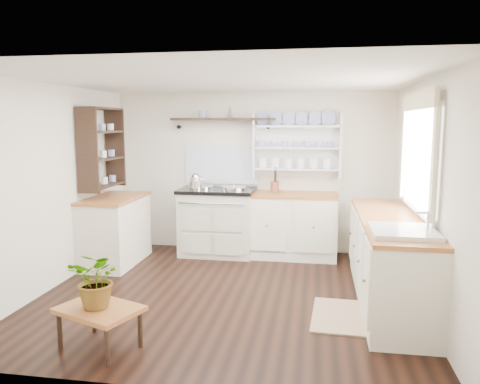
# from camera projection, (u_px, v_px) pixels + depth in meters

# --- Properties ---
(floor) EXTENTS (4.00, 3.80, 0.01)m
(floor) POSITION_uv_depth(u_px,v_px,m) (228.00, 294.00, 5.14)
(floor) COLOR black
(floor) RESTS_ON ground
(wall_back) EXTENTS (4.00, 0.02, 2.30)m
(wall_back) POSITION_uv_depth(u_px,v_px,m) (252.00, 172.00, 6.83)
(wall_back) COLOR beige
(wall_back) RESTS_ON ground
(wall_right) EXTENTS (0.02, 3.80, 2.30)m
(wall_right) POSITION_uv_depth(u_px,v_px,m) (424.00, 195.00, 4.65)
(wall_right) COLOR beige
(wall_right) RESTS_ON ground
(wall_left) EXTENTS (0.02, 3.80, 2.30)m
(wall_left) POSITION_uv_depth(u_px,v_px,m) (54.00, 186.00, 5.30)
(wall_left) COLOR beige
(wall_left) RESTS_ON ground
(ceiling) EXTENTS (4.00, 3.80, 0.01)m
(ceiling) POSITION_uv_depth(u_px,v_px,m) (227.00, 80.00, 4.81)
(ceiling) COLOR white
(ceiling) RESTS_ON wall_back
(window) EXTENTS (0.08, 1.55, 1.22)m
(window) POSITION_uv_depth(u_px,v_px,m) (418.00, 152.00, 4.74)
(window) COLOR white
(window) RESTS_ON wall_right
(aga_cooker) EXTENTS (1.06, 0.73, 0.98)m
(aga_cooker) POSITION_uv_depth(u_px,v_px,m) (218.00, 221.00, 6.67)
(aga_cooker) COLOR beige
(aga_cooker) RESTS_ON floor
(back_cabinets) EXTENTS (1.27, 0.63, 0.90)m
(back_cabinets) POSITION_uv_depth(u_px,v_px,m) (291.00, 224.00, 6.54)
(back_cabinets) COLOR #F0E5CF
(back_cabinets) RESTS_ON floor
(right_cabinets) EXTENTS (0.62, 2.43, 0.90)m
(right_cabinets) POSITION_uv_depth(u_px,v_px,m) (388.00, 258.00, 4.89)
(right_cabinets) COLOR #F0E5CF
(right_cabinets) RESTS_ON floor
(belfast_sink) EXTENTS (0.55, 0.60, 0.45)m
(belfast_sink) POSITION_uv_depth(u_px,v_px,m) (403.00, 244.00, 4.11)
(belfast_sink) COLOR white
(belfast_sink) RESTS_ON right_cabinets
(left_cabinets) EXTENTS (0.62, 1.13, 0.90)m
(left_cabinets) POSITION_uv_depth(u_px,v_px,m) (115.00, 229.00, 6.23)
(left_cabinets) COLOR #F0E5CF
(left_cabinets) RESTS_ON floor
(plate_rack) EXTENTS (1.20, 0.22, 0.90)m
(plate_rack) POSITION_uv_depth(u_px,v_px,m) (297.00, 145.00, 6.63)
(plate_rack) COLOR white
(plate_rack) RESTS_ON wall_back
(high_shelf) EXTENTS (1.50, 0.29, 0.16)m
(high_shelf) POSITION_uv_depth(u_px,v_px,m) (223.00, 120.00, 6.66)
(high_shelf) COLOR black
(high_shelf) RESTS_ON wall_back
(left_shelving) EXTENTS (0.28, 0.80, 1.05)m
(left_shelving) POSITION_uv_depth(u_px,v_px,m) (102.00, 147.00, 6.09)
(left_shelving) COLOR black
(left_shelving) RESTS_ON wall_left
(kettle) EXTENTS (0.19, 0.19, 0.24)m
(kettle) POSITION_uv_depth(u_px,v_px,m) (196.00, 182.00, 6.52)
(kettle) COLOR silver
(kettle) RESTS_ON aga_cooker
(utensil_crock) EXTENTS (0.12, 0.12, 0.14)m
(utensil_crock) POSITION_uv_depth(u_px,v_px,m) (275.00, 186.00, 6.58)
(utensil_crock) COLOR brown
(utensil_crock) RESTS_ON back_cabinets
(center_table) EXTENTS (0.78, 0.67, 0.35)m
(center_table) POSITION_uv_depth(u_px,v_px,m) (99.00, 312.00, 3.86)
(center_table) COLOR brown
(center_table) RESTS_ON floor
(potted_plant) EXTENTS (0.46, 0.41, 0.48)m
(potted_plant) POSITION_uv_depth(u_px,v_px,m) (98.00, 279.00, 3.82)
(potted_plant) COLOR #3F7233
(potted_plant) RESTS_ON center_table
(floor_rug) EXTENTS (0.60, 0.88, 0.02)m
(floor_rug) POSITION_uv_depth(u_px,v_px,m) (341.00, 316.00, 4.53)
(floor_rug) COLOR #927855
(floor_rug) RESTS_ON floor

